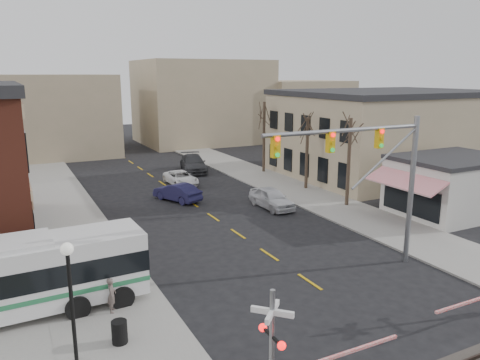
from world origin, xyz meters
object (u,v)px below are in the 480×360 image
car_b (177,192)px  pedestrian_near (112,295)px  traffic_signal_mast (376,164)px  pedestrian_far (62,270)px  car_a (272,198)px  car_d (193,163)px  street_lamp (70,278)px  car_c (181,178)px  trash_bin (119,332)px  rr_crossing_west (284,349)px

car_b → pedestrian_near: pedestrian_near is taller
traffic_signal_mast → pedestrian_far: 16.14m
car_a → car_d: size_ratio=0.78×
street_lamp → car_c: (12.73, 24.47, -2.66)m
car_a → car_b: 7.82m
pedestrian_near → street_lamp: bearing=165.3°
street_lamp → pedestrian_far: bearing=87.6°
trash_bin → car_c: bearing=65.2°
trash_bin → car_a: size_ratio=0.19×
street_lamp → pedestrian_near: size_ratio=2.91×
traffic_signal_mast → car_d: size_ratio=1.58×
rr_crossing_west → trash_bin: bearing=124.2°
rr_crossing_west → trash_bin: size_ratio=6.27×
car_c → pedestrian_near: (-10.82, -21.45, 0.25)m
car_b → car_d: 11.74m
car_d → pedestrian_far: size_ratio=3.17×
car_b → car_d: (5.45, 10.40, 0.14)m
car_c → pedestrian_near: 24.03m
traffic_signal_mast → street_lamp: traffic_signal_mast is taller
car_c → rr_crossing_west: bearing=-106.3°
traffic_signal_mast → pedestrian_near: (-13.08, 1.40, -4.82)m
trash_bin → pedestrian_near: 2.57m
car_b → car_d: bearing=-141.2°
car_b → car_c: car_b is taller
car_b → car_c: bearing=-136.3°
rr_crossing_west → trash_bin: 6.90m
rr_crossing_west → pedestrian_near: (-3.54, 8.13, -1.08)m
trash_bin → pedestrian_far: pedestrian_far is taller
pedestrian_near → traffic_signal_mast: bearing=-78.6°
trash_bin → car_a: car_a is taller
traffic_signal_mast → street_lamp: 15.27m
car_b → pedestrian_far: (-10.27, -12.94, 0.33)m
rr_crossing_west → car_d: (10.55, 34.78, -1.11)m
car_d → pedestrian_far: pedestrian_far is taller
traffic_signal_mast → pedestrian_far: (-14.72, 4.71, -4.65)m
traffic_signal_mast → car_d: traffic_signal_mast is taller
trash_bin → car_a: (14.69, 13.54, 0.22)m
street_lamp → pedestrian_near: 4.31m
traffic_signal_mast → car_d: 28.48m
rr_crossing_west → car_d: size_ratio=0.95×
trash_bin → rr_crossing_west: bearing=-55.8°
rr_crossing_west → car_a: (10.90, 19.13, -1.18)m
traffic_signal_mast → rr_crossing_west: traffic_signal_mast is taller
traffic_signal_mast → car_b: size_ratio=2.13×
trash_bin → pedestrian_far: (-1.38, 5.85, 0.49)m
traffic_signal_mast → car_c: traffic_signal_mast is taller
traffic_signal_mast → pedestrian_near: bearing=173.9°
street_lamp → pedestrian_far: street_lamp is taller
traffic_signal_mast → trash_bin: bearing=-175.1°
traffic_signal_mast → trash_bin: (-13.34, -1.14, -5.14)m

